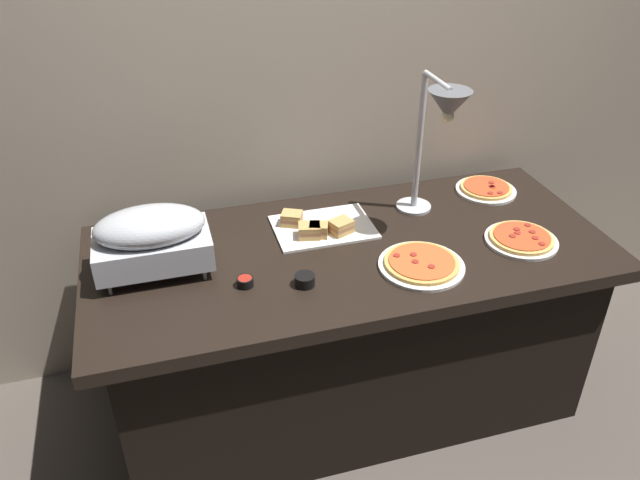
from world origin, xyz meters
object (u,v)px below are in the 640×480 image
pizza_plate_front (486,189)px  chafing_dish (151,237)px  heat_lamp (442,118)px  sauce_cup_far (245,281)px  pizza_plate_raised_stand (521,239)px  pizza_plate_center (421,264)px  sauce_cup_near (305,280)px  sandwich_platter (319,227)px

pizza_plate_front → chafing_dish: bearing=-171.3°
heat_lamp → sauce_cup_far: bearing=-166.8°
sauce_cup_far → pizza_plate_raised_stand: bearing=-0.8°
chafing_dish → heat_lamp: 1.07m
pizza_plate_center → sauce_cup_near: sauce_cup_near is taller
chafing_dish → sauce_cup_near: bearing=-25.0°
pizza_plate_raised_stand → sauce_cup_near: (-0.84, -0.04, 0.01)m
heat_lamp → pizza_plate_front: 0.59m
pizza_plate_center → sandwich_platter: bearing=129.8°
heat_lamp → sandwich_platter: 0.60m
pizza_plate_front → sauce_cup_far: size_ratio=4.45×
pizza_plate_center → sandwich_platter: 0.43m
pizza_plate_front → sandwich_platter: bearing=-171.6°
sandwich_platter → sauce_cup_far: bearing=-141.4°
pizza_plate_center → chafing_dish: bearing=165.3°
pizza_plate_center → sandwich_platter: (-0.27, 0.33, 0.01)m
pizza_plate_front → sauce_cup_near: size_ratio=3.67×
pizza_plate_raised_stand → sauce_cup_near: sauce_cup_near is taller
chafing_dish → heat_lamp: size_ratio=0.68×
sandwich_platter → heat_lamp: bearing=-12.3°
chafing_dish → sauce_cup_far: (0.28, -0.17, -0.12)m
pizza_plate_center → heat_lamp: bearing=59.3°
pizza_plate_front → sauce_cup_near: bearing=-154.6°
pizza_plate_front → sandwich_platter: 0.77m
heat_lamp → sandwich_platter: heat_lamp is taller
chafing_dish → sandwich_platter: 0.63m
pizza_plate_center → sauce_cup_near: (-0.41, 0.01, 0.01)m
chafing_dish → sauce_cup_far: 0.35m
pizza_plate_raised_stand → pizza_plate_front: bearing=80.0°
pizza_plate_raised_stand → sauce_cup_far: 1.03m
pizza_plate_center → pizza_plate_raised_stand: size_ratio=1.13×
chafing_dish → pizza_plate_raised_stand: (1.30, -0.18, -0.12)m
pizza_plate_front → sauce_cup_far: same height
pizza_plate_front → heat_lamp: bearing=-149.8°
pizza_plate_center → sauce_cup_near: 0.41m
sauce_cup_far → pizza_plate_front: bearing=19.0°
pizza_plate_raised_stand → sauce_cup_near: size_ratio=3.88×
pizza_plate_front → sandwich_platter: size_ratio=0.67×
sandwich_platter → sauce_cup_near: sandwich_platter is taller
pizza_plate_raised_stand → sauce_cup_near: 0.84m
heat_lamp → pizza_plate_center: (-0.14, -0.24, -0.43)m
pizza_plate_center → pizza_plate_raised_stand: (0.42, 0.05, 0.00)m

